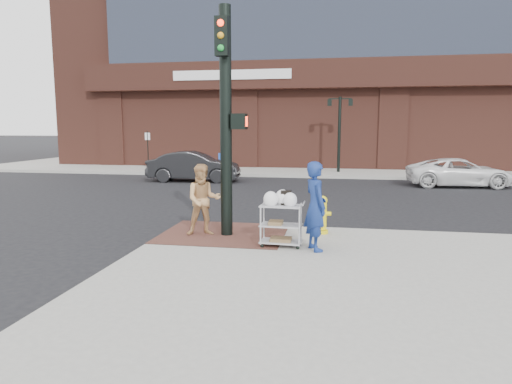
% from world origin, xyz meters
% --- Properties ---
extents(ground, '(220.00, 220.00, 0.00)m').
position_xyz_m(ground, '(0.00, 0.00, 0.00)').
color(ground, black).
rests_on(ground, ground).
extents(sidewalk_far, '(65.00, 36.00, 0.15)m').
position_xyz_m(sidewalk_far, '(12.50, 32.00, 0.07)').
color(sidewalk_far, gray).
rests_on(sidewalk_far, ground).
extents(brick_curb_ramp, '(2.80, 2.40, 0.01)m').
position_xyz_m(brick_curb_ramp, '(-0.60, 0.90, 0.16)').
color(brick_curb_ramp, brown).
rests_on(brick_curb_ramp, sidewalk_near).
extents(lamp_post, '(1.32, 0.22, 4.00)m').
position_xyz_m(lamp_post, '(2.00, 16.00, 2.62)').
color(lamp_post, black).
rests_on(lamp_post, sidewalk_far).
extents(parking_sign, '(0.05, 0.05, 2.20)m').
position_xyz_m(parking_sign, '(-8.50, 15.00, 1.25)').
color(parking_sign, black).
rests_on(parking_sign, sidewalk_far).
extents(traffic_signal_pole, '(0.61, 0.51, 5.00)m').
position_xyz_m(traffic_signal_pole, '(-0.48, 0.77, 2.83)').
color(traffic_signal_pole, black).
rests_on(traffic_signal_pole, sidewalk_near).
extents(woman_blue, '(0.67, 0.77, 1.77)m').
position_xyz_m(woman_blue, '(1.53, -0.13, 1.04)').
color(woman_blue, navy).
rests_on(woman_blue, sidewalk_near).
extents(pedestrian_tan, '(0.94, 0.83, 1.61)m').
position_xyz_m(pedestrian_tan, '(-1.02, 0.71, 0.96)').
color(pedestrian_tan, tan).
rests_on(pedestrian_tan, sidewalk_near).
extents(sedan_dark, '(4.42, 1.84, 1.42)m').
position_xyz_m(sedan_dark, '(-4.78, 11.71, 0.71)').
color(sedan_dark, black).
rests_on(sedan_dark, ground).
extents(minivan_white, '(4.49, 2.25, 1.22)m').
position_xyz_m(minivan_white, '(7.19, 11.92, 0.61)').
color(minivan_white, white).
rests_on(minivan_white, ground).
extents(utility_cart, '(0.86, 0.51, 1.16)m').
position_xyz_m(utility_cart, '(0.83, 0.02, 0.68)').
color(utility_cart, '#A4A4A9').
rests_on(utility_cart, sidewalk_near).
extents(fire_hydrant, '(0.41, 0.29, 0.88)m').
position_xyz_m(fire_hydrant, '(1.62, 1.34, 0.60)').
color(fire_hydrant, yellow).
rests_on(fire_hydrant, sidewalk_near).
extents(newsbox_red, '(0.45, 0.41, 1.03)m').
position_xyz_m(newsbox_red, '(-6.16, 14.81, 0.67)').
color(newsbox_red, red).
rests_on(newsbox_red, sidewalk_far).
extents(newsbox_blue, '(0.48, 0.45, 0.97)m').
position_xyz_m(newsbox_blue, '(-4.40, 15.65, 0.63)').
color(newsbox_blue, '#1A46AA').
rests_on(newsbox_blue, sidewalk_far).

